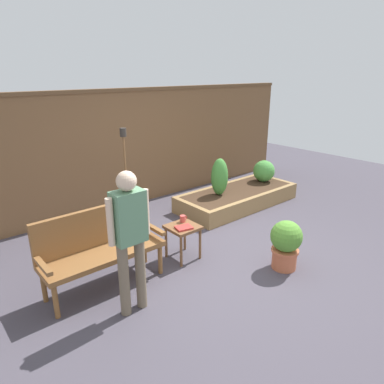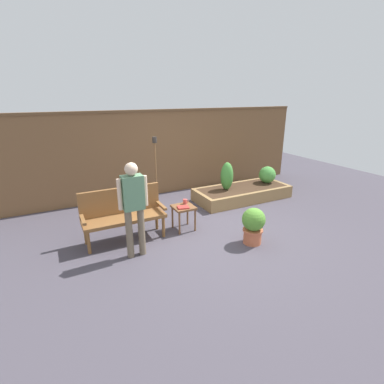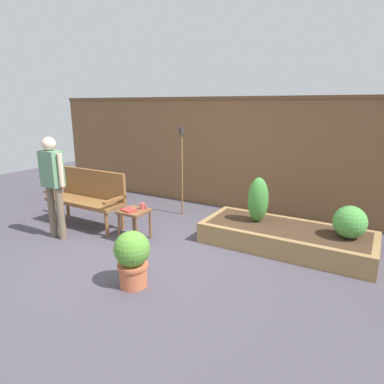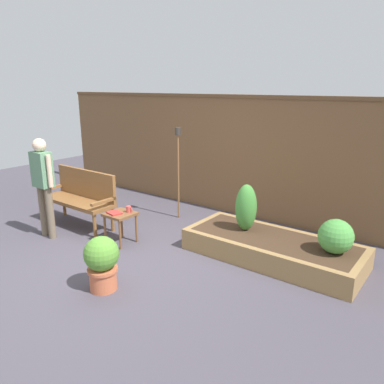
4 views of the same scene
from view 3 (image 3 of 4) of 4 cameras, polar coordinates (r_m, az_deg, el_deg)
The scene contains 12 objects.
ground_plane at distance 4.82m, azimuth -8.37°, elevation -10.24°, with size 14.00×14.00×0.00m, color #47424C.
fence_back at distance 6.66m, azimuth 5.34°, elevation 6.66°, with size 8.40×0.14×2.16m.
garden_bench at distance 5.96m, azimuth -17.23°, elevation -0.27°, with size 1.44×0.48×0.94m.
side_table at distance 5.14m, azimuth -9.78°, elevation -3.91°, with size 0.40×0.40×0.48m.
cup_on_table at distance 5.13m, azimuth -8.37°, elevation -2.38°, with size 0.11×0.08×0.09m.
book_on_table at distance 5.09m, azimuth -10.71°, elevation -3.03°, with size 0.21×0.17×0.03m, color #B2332D.
potted_boxwood at distance 3.90m, azimuth -10.11°, elevation -10.73°, with size 0.41×0.41×0.66m.
raised_planter_bed at distance 5.09m, azimuth 15.62°, elevation -7.40°, with size 2.40×1.00×0.30m.
shrub_near_bench at distance 5.09m, azimuth 11.18°, elevation -1.31°, with size 0.30×0.30×0.68m.
shrub_far_corner at distance 4.89m, azimuth 25.26°, elevation -4.65°, with size 0.43×0.43×0.43m.
tiki_torch at distance 6.10m, azimuth -1.72°, elevation 6.24°, with size 0.10×0.10×1.62m.
person_by_bench at distance 5.44m, azimuth -22.60°, elevation 2.04°, with size 0.47×0.20×1.56m.
Camera 3 is at (2.77, -3.39, 2.03)m, focal length 31.37 mm.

